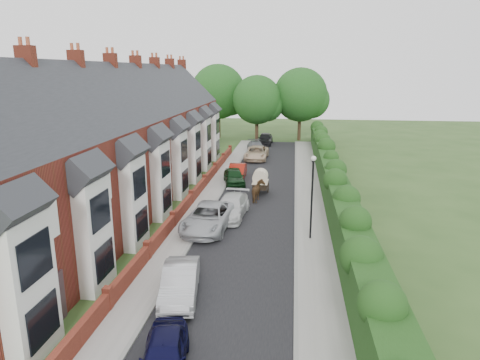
{
  "coord_description": "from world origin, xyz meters",
  "views": [
    {
      "loc": [
        2.22,
        -20.39,
        9.93
      ],
      "look_at": [
        -1.53,
        9.33,
        2.2
      ],
      "focal_mm": 32.0,
      "sensor_mm": 36.0,
      "label": 1
    }
  ],
  "objects_px": {
    "car_black": "(265,139)",
    "car_white": "(231,207)",
    "lamppost": "(312,187)",
    "car_red": "(237,172)",
    "car_navy": "(164,355)",
    "horse_cart": "(260,180)",
    "horse": "(258,191)",
    "car_green": "(234,177)",
    "car_beige": "(256,153)",
    "car_grey": "(256,147)",
    "car_silver_b": "(209,217)",
    "car_silver_a": "(180,282)"
  },
  "relations": [
    {
      "from": "car_beige",
      "to": "horse_cart",
      "type": "bearing_deg",
      "value": -82.6
    },
    {
      "from": "car_silver_b",
      "to": "horse_cart",
      "type": "relative_size",
      "value": 1.98
    },
    {
      "from": "car_beige",
      "to": "car_white",
      "type": "bearing_deg",
      "value": -88.96
    },
    {
      "from": "car_silver_b",
      "to": "car_grey",
      "type": "height_order",
      "value": "car_silver_b"
    },
    {
      "from": "car_navy",
      "to": "horse_cart",
      "type": "distance_m",
      "value": 21.84
    },
    {
      "from": "car_green",
      "to": "horse_cart",
      "type": "relative_size",
      "value": 1.46
    },
    {
      "from": "car_silver_b",
      "to": "car_red",
      "type": "bearing_deg",
      "value": 94.72
    },
    {
      "from": "car_grey",
      "to": "horse_cart",
      "type": "bearing_deg",
      "value": -94.05
    },
    {
      "from": "car_navy",
      "to": "car_beige",
      "type": "bearing_deg",
      "value": 79.59
    },
    {
      "from": "car_navy",
      "to": "car_grey",
      "type": "xyz_separation_m",
      "value": [
        -0.52,
        40.08,
        0.04
      ]
    },
    {
      "from": "car_white",
      "to": "car_black",
      "type": "xyz_separation_m",
      "value": [
        0.31,
        30.13,
        0.06
      ]
    },
    {
      "from": "car_red",
      "to": "car_beige",
      "type": "distance_m",
      "value": 9.25
    },
    {
      "from": "car_black",
      "to": "car_white",
      "type": "bearing_deg",
      "value": -89.05
    },
    {
      "from": "car_silver_b",
      "to": "car_green",
      "type": "distance_m",
      "value": 11.16
    },
    {
      "from": "car_beige",
      "to": "horse_cart",
      "type": "height_order",
      "value": "horse_cart"
    },
    {
      "from": "horse_cart",
      "to": "car_grey",
      "type": "bearing_deg",
      "value": 96.29
    },
    {
      "from": "car_white",
      "to": "car_grey",
      "type": "relative_size",
      "value": 1.06
    },
    {
      "from": "lamppost",
      "to": "car_white",
      "type": "relative_size",
      "value": 1.03
    },
    {
      "from": "car_green",
      "to": "car_red",
      "type": "relative_size",
      "value": 1.0
    },
    {
      "from": "car_red",
      "to": "horse",
      "type": "relative_size",
      "value": 2.18
    },
    {
      "from": "car_white",
      "to": "horse_cart",
      "type": "height_order",
      "value": "horse_cart"
    },
    {
      "from": "car_green",
      "to": "horse",
      "type": "distance_m",
      "value": 5.47
    },
    {
      "from": "car_beige",
      "to": "car_silver_b",
      "type": "bearing_deg",
      "value": -91.68
    },
    {
      "from": "car_silver_a",
      "to": "car_white",
      "type": "xyz_separation_m",
      "value": [
        0.69,
        11.03,
        0.01
      ]
    },
    {
      "from": "car_green",
      "to": "car_red",
      "type": "bearing_deg",
      "value": 75.96
    },
    {
      "from": "car_beige",
      "to": "car_red",
      "type": "bearing_deg",
      "value": -95.14
    },
    {
      "from": "lamppost",
      "to": "car_silver_a",
      "type": "relative_size",
      "value": 1.18
    },
    {
      "from": "car_grey",
      "to": "car_black",
      "type": "relative_size",
      "value": 1.02
    },
    {
      "from": "car_navy",
      "to": "car_green",
      "type": "xyz_separation_m",
      "value": [
        -1.07,
        24.53,
        0.08
      ]
    },
    {
      "from": "car_black",
      "to": "horse",
      "type": "distance_m",
      "value": 26.36
    },
    {
      "from": "horse",
      "to": "horse_cart",
      "type": "bearing_deg",
      "value": -86.76
    },
    {
      "from": "car_silver_a",
      "to": "car_red",
      "type": "xyz_separation_m",
      "value": [
        -0.3,
        21.7,
        -0.02
      ]
    },
    {
      "from": "car_grey",
      "to": "car_silver_a",
      "type": "bearing_deg",
      "value": -100.73
    },
    {
      "from": "car_navy",
      "to": "car_black",
      "type": "height_order",
      "value": "car_black"
    },
    {
      "from": "car_green",
      "to": "car_black",
      "type": "distance_m",
      "value": 21.54
    },
    {
      "from": "car_silver_b",
      "to": "car_beige",
      "type": "height_order",
      "value": "car_silver_b"
    },
    {
      "from": "car_red",
      "to": "car_beige",
      "type": "height_order",
      "value": "car_beige"
    },
    {
      "from": "horse",
      "to": "horse_cart",
      "type": "xyz_separation_m",
      "value": [
        0.0,
        2.08,
        0.38
      ]
    },
    {
      "from": "car_silver_a",
      "to": "car_silver_b",
      "type": "bearing_deg",
      "value": 83.31
    },
    {
      "from": "car_green",
      "to": "horse",
      "type": "xyz_separation_m",
      "value": [
        2.56,
        -4.83,
        0.1
      ]
    },
    {
      "from": "lamppost",
      "to": "car_red",
      "type": "bearing_deg",
      "value": 114.0
    },
    {
      "from": "car_red",
      "to": "car_silver_a",
      "type": "bearing_deg",
      "value": -90.48
    },
    {
      "from": "car_silver_a",
      "to": "car_grey",
      "type": "bearing_deg",
      "value": 80.39
    },
    {
      "from": "car_navy",
      "to": "car_red",
      "type": "xyz_separation_m",
      "value": [
        -1.05,
        26.57,
        0.05
      ]
    },
    {
      "from": "car_beige",
      "to": "car_black",
      "type": "height_order",
      "value": "car_black"
    },
    {
      "from": "car_green",
      "to": "car_red",
      "type": "height_order",
      "value": "car_green"
    },
    {
      "from": "car_navy",
      "to": "car_grey",
      "type": "distance_m",
      "value": 40.08
    },
    {
      "from": "car_black",
      "to": "horse_cart",
      "type": "relative_size",
      "value": 1.6
    },
    {
      "from": "horse_cart",
      "to": "lamppost",
      "type": "bearing_deg",
      "value": -68.18
    },
    {
      "from": "car_beige",
      "to": "horse",
      "type": "height_order",
      "value": "horse"
    }
  ]
}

